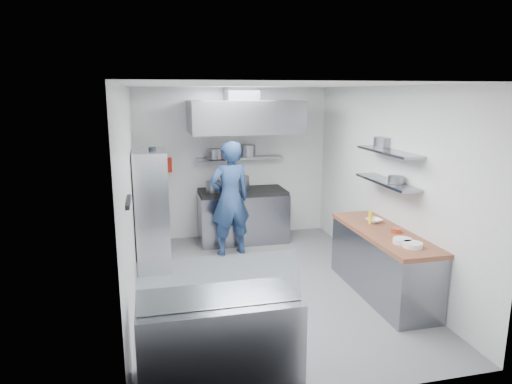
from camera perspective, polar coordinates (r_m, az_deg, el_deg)
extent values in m
plane|color=slate|center=(6.66, 1.21, -11.67)|extent=(5.00, 5.00, 0.00)
plane|color=silver|center=(6.08, 1.33, 13.20)|extent=(5.00, 5.00, 0.00)
cube|color=white|center=(8.62, -2.91, 3.61)|extent=(3.60, 2.80, 0.02)
cube|color=white|center=(3.94, 10.49, -7.31)|extent=(3.60, 2.80, 0.02)
cube|color=white|center=(6.04, -15.51, -0.64)|extent=(2.80, 5.00, 0.02)
cube|color=white|center=(6.89, 15.93, 0.91)|extent=(2.80, 5.00, 0.02)
cube|color=gray|center=(8.46, -1.68, -3.14)|extent=(1.60, 0.80, 0.90)
cube|color=black|center=(8.34, -1.70, 0.04)|extent=(1.57, 0.78, 0.06)
cylinder|color=slate|center=(8.19, -5.31, 0.69)|extent=(0.28, 0.28, 0.20)
cylinder|color=slate|center=(8.42, -1.95, 1.19)|extent=(0.33, 0.33, 0.24)
cube|color=gray|center=(8.47, -2.05, 4.28)|extent=(1.60, 0.30, 0.04)
cylinder|color=slate|center=(8.25, -5.14, 4.80)|extent=(0.27, 0.27, 0.18)
cylinder|color=slate|center=(8.47, -1.09, 5.18)|extent=(0.30, 0.30, 0.22)
cube|color=gray|center=(7.99, -1.50, 9.42)|extent=(1.90, 1.15, 0.55)
cube|color=slate|center=(8.20, -1.85, 12.15)|extent=(0.55, 0.55, 0.24)
cube|color=red|center=(8.43, -11.23, 3.33)|extent=(0.22, 0.10, 0.26)
imported|color=navy|center=(7.63, -3.27, -0.83)|extent=(0.79, 0.61, 1.94)
cube|color=silver|center=(7.29, -12.87, -2.13)|extent=(0.50, 0.90, 1.85)
cube|color=white|center=(7.06, -12.80, -3.66)|extent=(0.17, 0.21, 0.19)
cube|color=yellow|center=(7.35, -13.03, 0.98)|extent=(0.14, 0.18, 0.16)
cylinder|color=black|center=(7.16, -12.81, 4.75)|extent=(0.12, 0.12, 0.18)
cube|color=black|center=(5.12, -15.66, -1.21)|extent=(0.04, 0.55, 0.05)
cube|color=gray|center=(6.50, 15.49, -8.75)|extent=(0.62, 2.00, 0.84)
cube|color=brown|center=(6.35, 15.73, -4.96)|extent=(0.65, 2.04, 0.06)
cylinder|color=white|center=(5.90, 17.83, -5.83)|extent=(0.23, 0.23, 0.06)
cylinder|color=white|center=(5.78, 19.01, -6.28)|extent=(0.23, 0.23, 0.06)
cylinder|color=#D5663C|center=(6.31, 17.14, -4.61)|extent=(0.14, 0.14, 0.06)
cylinder|color=yellow|center=(6.62, 14.11, -3.10)|extent=(0.06, 0.06, 0.18)
imported|color=white|center=(6.70, 14.52, -3.49)|extent=(0.25, 0.25, 0.05)
cube|color=gray|center=(6.53, 16.02, 1.20)|extent=(0.30, 1.30, 0.04)
cube|color=gray|center=(6.47, 16.24, 4.85)|extent=(0.30, 1.30, 0.04)
cylinder|color=slate|center=(6.36, 17.09, 1.48)|extent=(0.21, 0.21, 0.10)
cylinder|color=slate|center=(6.85, 15.67, 6.04)|extent=(0.28, 0.28, 0.14)
cube|color=gray|center=(4.54, -4.61, -17.91)|extent=(1.50, 0.70, 0.85)
cube|color=silver|center=(4.15, -4.51, -11.02)|extent=(1.47, 0.19, 0.42)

